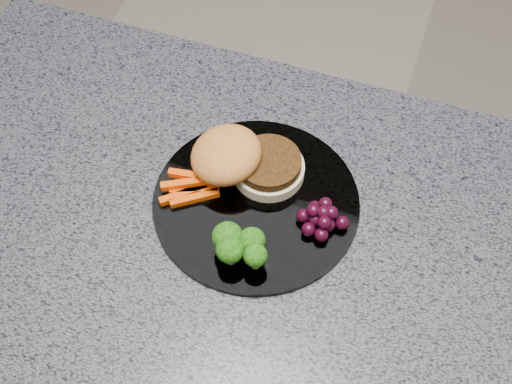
# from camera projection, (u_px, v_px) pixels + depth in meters

# --- Properties ---
(countertop) EXTENTS (1.20, 0.60, 0.04)m
(countertop) POSITION_uv_depth(u_px,v_px,m) (331.00, 277.00, 0.86)
(countertop) COLOR #50505B
(countertop) RESTS_ON island_cabinet
(plate) EXTENTS (0.26, 0.26, 0.01)m
(plate) POSITION_uv_depth(u_px,v_px,m) (256.00, 202.00, 0.89)
(plate) COLOR white
(plate) RESTS_ON countertop
(burger) EXTENTS (0.17, 0.13, 0.05)m
(burger) POSITION_uv_depth(u_px,v_px,m) (241.00, 161.00, 0.90)
(burger) COLOR #C7BB8C
(burger) RESTS_ON plate
(carrot_sticks) EXTENTS (0.07, 0.06, 0.02)m
(carrot_sticks) POSITION_uv_depth(u_px,v_px,m) (190.00, 187.00, 0.89)
(carrot_sticks) COLOR #D13F03
(carrot_sticks) RESTS_ON plate
(broccoli) EXTENTS (0.07, 0.05, 0.04)m
(broccoli) POSITION_uv_depth(u_px,v_px,m) (238.00, 244.00, 0.83)
(broccoli) COLOR olive
(broccoli) RESTS_ON plate
(grape_bunch) EXTENTS (0.06, 0.05, 0.03)m
(grape_bunch) POSITION_uv_depth(u_px,v_px,m) (322.00, 218.00, 0.86)
(grape_bunch) COLOR black
(grape_bunch) RESTS_ON plate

